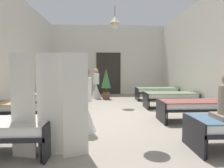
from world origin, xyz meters
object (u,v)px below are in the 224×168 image
at_px(bed_right_row_2, 170,96).
at_px(privacy_screen, 50,105).
at_px(bed_left_row_2, 52,97).
at_px(nurse_near_aisle, 85,109).
at_px(bed_left_row_3, 63,91).
at_px(potted_plant, 106,81).
at_px(bed_right_row_1, 194,106).
at_px(bed_right_row_3, 156,91).
at_px(patient_seated_secondary, 46,91).
at_px(nurse_mid_aisle, 96,88).
at_px(bed_left_row_1, 34,107).

distance_m(bed_right_row_2, privacy_screen, 5.18).
xyz_separation_m(bed_left_row_2, nurse_near_aisle, (1.41, -2.67, 0.09)).
xyz_separation_m(bed_left_row_3, potted_plant, (1.99, 0.37, 0.43)).
height_order(bed_right_row_1, bed_right_row_2, same).
bearing_deg(bed_right_row_2, bed_right_row_3, 90.00).
distance_m(patient_seated_secondary, potted_plant, 4.57).
bearing_deg(bed_right_row_1, bed_left_row_2, 156.33).
height_order(nurse_near_aisle, nurse_mid_aisle, same).
relative_size(bed_left_row_3, privacy_screen, 1.12).
xyz_separation_m(bed_left_row_2, bed_right_row_2, (4.33, 0.00, 0.00)).
relative_size(bed_left_row_2, nurse_mid_aisle, 1.28).
bearing_deg(bed_right_row_2, bed_left_row_2, 180.00).
height_order(bed_right_row_2, nurse_near_aisle, nurse_near_aisle).
height_order(bed_left_row_2, potted_plant, potted_plant).
distance_m(bed_right_row_1, bed_left_row_2, 4.73).
bearing_deg(patient_seated_secondary, nurse_mid_aisle, 75.78).
height_order(bed_right_row_2, bed_left_row_3, same).
distance_m(bed_left_row_2, nurse_near_aisle, 3.02).
relative_size(bed_right_row_3, patient_seated_secondary, 2.38).
relative_size(bed_left_row_2, bed_left_row_3, 1.00).
height_order(bed_right_row_2, patient_seated_secondary, patient_seated_secondary).
bearing_deg(bed_right_row_1, bed_left_row_3, 138.76).
relative_size(bed_left_row_1, bed_left_row_3, 1.00).
distance_m(bed_right_row_2, bed_left_row_3, 4.73).
xyz_separation_m(bed_right_row_3, nurse_near_aisle, (-2.92, -4.57, 0.09)).
bearing_deg(bed_left_row_2, bed_right_row_3, 23.67).
distance_m(potted_plant, privacy_screen, 6.26).
relative_size(nurse_mid_aisle, potted_plant, 1.00).
bearing_deg(bed_left_row_2, nurse_near_aisle, -62.08).
height_order(bed_left_row_1, bed_left_row_3, same).
distance_m(bed_left_row_3, nurse_near_aisle, 4.78).
distance_m(bed_right_row_3, privacy_screen, 6.73).
bearing_deg(bed_left_row_1, bed_left_row_2, 90.00).
relative_size(nurse_near_aisle, potted_plant, 1.00).
xyz_separation_m(nurse_mid_aisle, potted_plant, (0.48, -0.29, 0.34)).
relative_size(bed_left_row_1, bed_right_row_2, 1.00).
height_order(patient_seated_secondary, potted_plant, potted_plant).
height_order(bed_right_row_1, potted_plant, potted_plant).
relative_size(bed_left_row_3, nurse_near_aisle, 1.28).
height_order(bed_left_row_1, potted_plant, potted_plant).
bearing_deg(patient_seated_secondary, bed_right_row_2, 26.55).
relative_size(bed_right_row_1, potted_plant, 1.28).
xyz_separation_m(bed_right_row_1, bed_right_row_2, (0.00, 1.90, 0.00)).
distance_m(bed_left_row_1, bed_left_row_2, 1.90).
relative_size(bed_right_row_1, bed_right_row_2, 1.00).
xyz_separation_m(bed_left_row_3, nurse_near_aisle, (1.41, -4.57, 0.09)).
relative_size(bed_right_row_2, bed_left_row_3, 1.00).
bearing_deg(bed_right_row_1, privacy_screen, -149.38).
bearing_deg(privacy_screen, patient_seated_secondary, 103.77).
bearing_deg(bed_left_row_1, potted_plant, 64.54).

